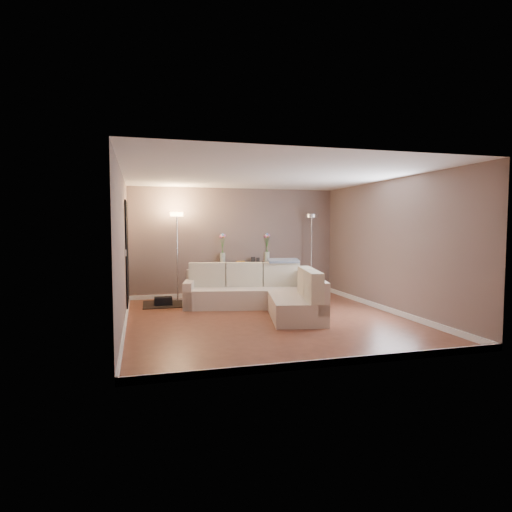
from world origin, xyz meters
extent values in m
cube|color=brown|center=(0.00, 0.00, -0.01)|extent=(5.00, 5.50, 0.01)
cube|color=white|center=(0.00, 0.00, 2.60)|extent=(5.00, 5.50, 0.01)
cube|color=#79645D|center=(0.00, 2.76, 1.30)|extent=(5.00, 0.02, 2.60)
cube|color=#79645D|center=(0.00, -2.76, 1.30)|extent=(5.00, 0.02, 2.60)
cube|color=#79645D|center=(-2.51, 0.00, 1.30)|extent=(0.02, 5.50, 2.60)
cube|color=#79645D|center=(2.51, 0.00, 1.30)|extent=(0.02, 5.50, 2.60)
cube|color=white|center=(0.00, 2.73, 0.05)|extent=(5.00, 0.03, 0.10)
cube|color=white|center=(0.00, -2.73, 0.05)|extent=(5.00, 0.03, 0.10)
cube|color=white|center=(-2.48, 0.00, 0.05)|extent=(0.03, 5.50, 0.10)
cube|color=white|center=(2.48, 0.00, 0.05)|extent=(0.03, 5.50, 0.10)
cube|color=black|center=(-2.48, 1.70, 1.10)|extent=(0.02, 1.20, 2.20)
cube|color=white|center=(-2.48, 0.85, 1.20)|extent=(0.02, 0.08, 0.12)
cube|color=beige|center=(-0.07, 1.27, 0.20)|extent=(2.71, 1.40, 0.40)
cube|color=beige|center=(0.01, 1.61, 0.48)|extent=(2.57, 0.72, 0.56)
cube|color=beige|center=(-1.25, 1.52, 0.28)|extent=(0.36, 0.91, 0.56)
cube|color=beige|center=(0.51, -0.12, 0.20)|extent=(1.20, 1.74, 0.40)
cube|color=beige|center=(0.94, 0.25, 0.48)|extent=(0.70, 2.47, 0.56)
cube|color=beige|center=(-0.84, 1.68, 0.66)|extent=(0.80, 0.37, 0.52)
cube|color=beige|center=(-0.07, 1.52, 0.66)|extent=(0.80, 0.37, 0.52)
cube|color=beige|center=(0.71, 1.35, 0.66)|extent=(0.80, 0.37, 0.52)
cube|color=beige|center=(0.80, 0.13, 0.66)|extent=(0.36, 0.74, 0.52)
cube|color=beige|center=(0.65, -0.60, 0.66)|extent=(0.36, 0.74, 0.52)
cube|color=slate|center=(0.76, 1.36, 0.95)|extent=(0.71, 0.48, 0.09)
cube|color=black|center=(0.23, 2.67, 0.80)|extent=(1.36, 0.46, 0.04)
cube|color=black|center=(-0.37, 2.48, 0.39)|extent=(0.05, 0.05, 0.78)
cube|color=black|center=(-0.39, 2.77, 0.39)|extent=(0.05, 0.05, 0.78)
cube|color=black|center=(0.86, 2.58, 0.39)|extent=(0.05, 0.05, 0.78)
cube|color=black|center=(0.84, 2.87, 0.39)|extent=(0.05, 0.05, 0.78)
cube|color=black|center=(0.23, 2.67, 0.19)|extent=(1.28, 0.43, 0.03)
cube|color=#BF3333|center=(-0.32, 2.63, 0.30)|extent=(0.04, 0.17, 0.20)
cube|color=#3359A5|center=(-0.27, 2.64, 0.31)|extent=(0.05, 0.17, 0.22)
cube|color=gold|center=(-0.23, 2.64, 0.32)|extent=(0.06, 0.17, 0.24)
cube|color=#3F7F4C|center=(-0.17, 2.64, 0.30)|extent=(0.06, 0.17, 0.20)
cube|color=#994C99|center=(-0.12, 2.65, 0.31)|extent=(0.04, 0.17, 0.22)
cube|color=orange|center=(-0.08, 2.65, 0.32)|extent=(0.05, 0.17, 0.24)
cube|color=#262626|center=(-0.03, 2.65, 0.30)|extent=(0.06, 0.17, 0.20)
cube|color=#4C99B2|center=(0.02, 2.66, 0.31)|extent=(0.06, 0.17, 0.22)
cube|color=#B2A58C|center=(0.07, 2.66, 0.32)|extent=(0.04, 0.17, 0.24)
cube|color=brown|center=(0.11, 2.67, 0.30)|extent=(0.05, 0.17, 0.20)
cube|color=navy|center=(0.16, 2.67, 0.31)|extent=(0.06, 0.17, 0.22)
cube|color=gold|center=(0.21, 2.67, 0.32)|extent=(0.06, 0.17, 0.24)
cube|color=black|center=(0.22, 2.85, 1.20)|extent=(0.95, 0.12, 0.74)
cube|color=white|center=(0.22, 2.82, 1.20)|extent=(0.82, 0.07, 0.62)
cube|color=orange|center=(0.11, 2.63, 0.83)|extent=(0.19, 0.14, 0.04)
cube|color=black|center=(0.42, 2.63, 0.88)|extent=(0.10, 0.03, 0.13)
cube|color=black|center=(0.55, 2.64, 0.87)|extent=(0.08, 0.03, 0.11)
cylinder|color=silver|center=(-0.33, 2.63, 0.94)|extent=(0.13, 0.13, 0.25)
cylinder|color=#38722D|center=(-0.35, 2.63, 1.23)|extent=(0.10, 0.02, 0.42)
sphere|color=#E5598C|center=(-0.37, 2.62, 1.44)|extent=(0.08, 0.08, 0.07)
cylinder|color=#38722D|center=(-0.34, 2.63, 1.24)|extent=(0.06, 0.01, 0.45)
sphere|color=white|center=(-0.35, 2.63, 1.46)|extent=(0.08, 0.08, 0.07)
cylinder|color=#38722D|center=(-0.33, 2.63, 1.25)|extent=(0.01, 0.01, 0.47)
sphere|color=#598CE5|center=(-0.33, 2.63, 1.48)|extent=(0.08, 0.08, 0.07)
cylinder|color=#38722D|center=(-0.32, 2.63, 1.23)|extent=(0.06, 0.01, 0.43)
sphere|color=#E58C4C|center=(-0.31, 2.63, 1.44)|extent=(0.08, 0.08, 0.07)
cylinder|color=#38722D|center=(-0.31, 2.63, 1.24)|extent=(0.11, 0.02, 0.44)
sphere|color=#D866B2|center=(-0.29, 2.63, 1.46)|extent=(0.08, 0.08, 0.07)
cylinder|color=silver|center=(0.80, 2.72, 0.94)|extent=(0.13, 0.13, 0.25)
cylinder|color=#38722D|center=(0.78, 2.71, 1.23)|extent=(0.10, 0.02, 0.42)
sphere|color=#E5598C|center=(0.76, 2.71, 1.44)|extent=(0.08, 0.08, 0.07)
cylinder|color=#38722D|center=(0.79, 2.72, 1.24)|extent=(0.06, 0.01, 0.45)
sphere|color=white|center=(0.78, 2.71, 1.46)|extent=(0.08, 0.08, 0.07)
cylinder|color=#38722D|center=(0.80, 2.72, 1.25)|extent=(0.01, 0.01, 0.47)
sphere|color=#598CE5|center=(0.80, 2.72, 1.48)|extent=(0.08, 0.08, 0.07)
cylinder|color=#38722D|center=(0.81, 2.72, 1.23)|extent=(0.06, 0.01, 0.43)
sphere|color=#E58C4C|center=(0.82, 2.72, 1.44)|extent=(0.08, 0.08, 0.07)
cylinder|color=#38722D|center=(0.82, 2.72, 1.24)|extent=(0.11, 0.02, 0.44)
sphere|color=#D866B2|center=(0.84, 2.72, 1.46)|extent=(0.08, 0.08, 0.07)
cylinder|color=silver|center=(-1.42, 2.36, 0.02)|extent=(0.27, 0.27, 0.03)
cylinder|color=silver|center=(-1.42, 2.36, 0.97)|extent=(0.03, 0.03, 1.90)
cylinder|color=#FFBF72|center=(-1.42, 2.36, 1.96)|extent=(0.29, 0.29, 0.09)
cylinder|color=silver|center=(1.84, 2.39, 0.02)|extent=(0.29, 0.29, 0.03)
cylinder|color=silver|center=(1.84, 2.39, 0.96)|extent=(0.03, 0.03, 1.89)
cylinder|color=silver|center=(1.84, 2.39, 1.94)|extent=(0.31, 0.31, 0.09)
cube|color=black|center=(-1.53, 1.98, 0.01)|extent=(1.32, 1.00, 0.02)
cube|color=black|center=(-1.76, 1.88, 0.06)|extent=(0.37, 0.27, 0.24)
camera|label=1|loc=(-2.21, -7.37, 1.69)|focal=30.00mm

